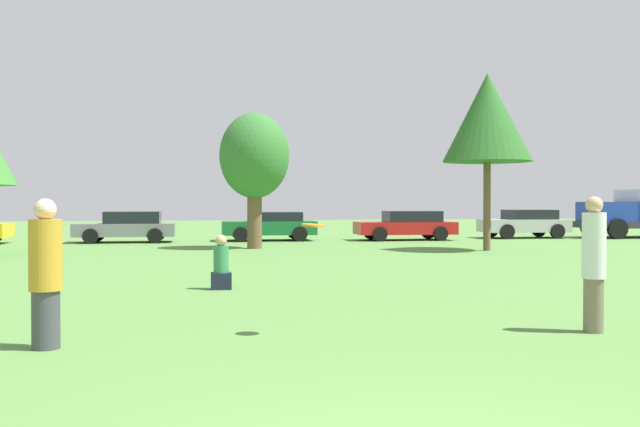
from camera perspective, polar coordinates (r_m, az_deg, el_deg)
person_thrower at (r=8.61m, az=-21.65°, el=-4.60°), size 0.37×0.37×1.74m
person_catcher at (r=9.68m, az=21.61°, el=-3.79°), size 0.30×0.30×1.77m
frisbee at (r=8.73m, az=-0.57°, el=-0.97°), size 0.29×0.29×0.05m
bystander_sitting at (r=13.59m, az=-8.14°, el=-4.32°), size 0.39×0.32×1.06m
tree_1 at (r=25.26m, az=-5.42°, el=4.60°), size 2.53×2.53×4.92m
tree_2 at (r=24.89m, az=13.61°, el=7.65°), size 3.07×3.07×6.16m
parked_car_grey at (r=29.98m, az=-15.56°, el=-1.04°), size 4.13×2.01×1.29m
parked_car_green at (r=30.30m, az=-4.12°, el=-0.98°), size 4.10×2.17×1.25m
parked_car_red at (r=30.84m, az=7.16°, el=-0.94°), size 4.40×2.01×1.29m
parked_car_silver at (r=33.79m, az=16.52°, el=-0.75°), size 3.98×2.08×1.32m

